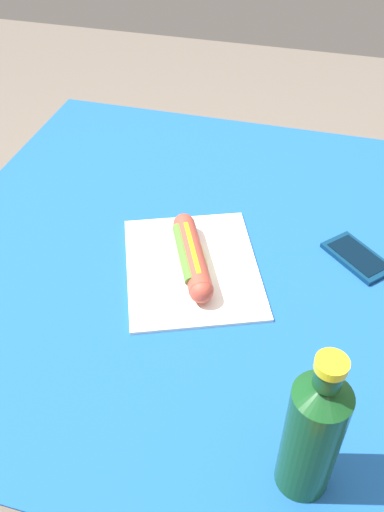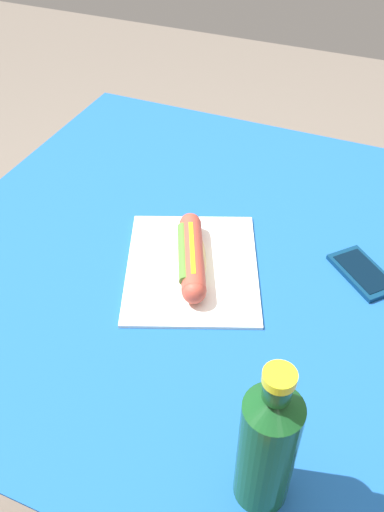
# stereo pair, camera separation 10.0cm
# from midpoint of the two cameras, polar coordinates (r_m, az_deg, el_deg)

# --- Properties ---
(ground_plane) EXTENTS (6.00, 6.00, 0.00)m
(ground_plane) POSITION_cam_midpoint_polar(r_m,az_deg,el_deg) (1.65, 1.50, -19.39)
(ground_plane) COLOR #6B6056
(ground_plane) RESTS_ON ground
(dining_table) EXTENTS (1.06, 0.96, 0.75)m
(dining_table) POSITION_cam_midpoint_polar(r_m,az_deg,el_deg) (1.15, 2.04, -4.46)
(dining_table) COLOR brown
(dining_table) RESTS_ON ground
(paper_wrapper) EXTENTS (0.36, 0.33, 0.01)m
(paper_wrapper) POSITION_cam_midpoint_polar(r_m,az_deg,el_deg) (1.02, 2.81, -1.26)
(paper_wrapper) COLOR white
(paper_wrapper) RESTS_ON dining_table
(hot_dog) EXTENTS (0.21, 0.12, 0.05)m
(hot_dog) POSITION_cam_midpoint_polar(r_m,az_deg,el_deg) (1.00, 2.80, -0.13)
(hot_dog) COLOR #E5BC75
(hot_dog) RESTS_ON paper_wrapper
(cell_phone) EXTENTS (0.14, 0.14, 0.01)m
(cell_phone) POSITION_cam_midpoint_polar(r_m,az_deg,el_deg) (1.06, 19.84, -1.76)
(cell_phone) COLOR #0A2D4C
(cell_phone) RESTS_ON dining_table
(soda_bottle) EXTENTS (0.07, 0.07, 0.25)m
(soda_bottle) POSITION_cam_midpoint_polar(r_m,az_deg,el_deg) (0.69, 12.20, -18.83)
(soda_bottle) COLOR #14471E
(soda_bottle) RESTS_ON dining_table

